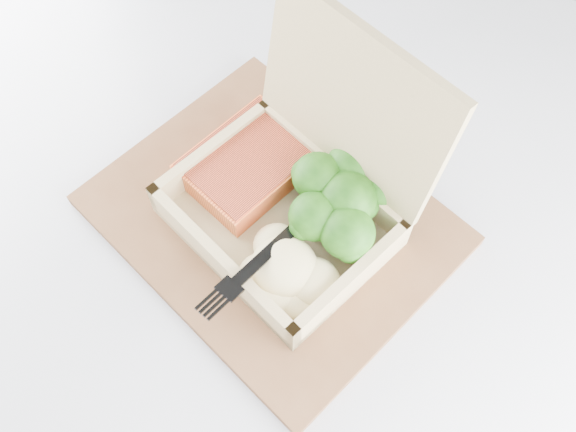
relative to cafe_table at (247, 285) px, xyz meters
The scene contains 9 objects.
floor 0.65m from the cafe_table, 90.22° to the left, with size 4.00×4.00×0.00m, color #96959B.
cafe_table is the anchor object (origin of this frame).
serving_tray 0.21m from the cafe_table, 14.68° to the left, with size 0.33×0.26×0.01m, color brown.
takeout_container 0.27m from the cafe_table, 31.24° to the left, with size 0.23×0.22×0.19m.
salmon_fillet 0.24m from the cafe_table, 100.68° to the left, with size 0.09×0.12×0.03m, color orange.
broccoli_pile 0.27m from the cafe_table, 25.33° to the left, with size 0.12×0.12×0.04m, color #2C6E18, non-canonical shape.
mashed_potatoes 0.26m from the cafe_table, 23.29° to the right, with size 0.10×0.09×0.03m, color beige.
plastic_fork 0.26m from the cafe_table, ahead, with size 0.03×0.15×0.02m.
receipt 0.27m from the cafe_table, 76.17° to the left, with size 0.08×0.15×0.00m, color white.
Camera 1 is at (0.22, -0.55, 1.34)m, focal length 40.00 mm.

